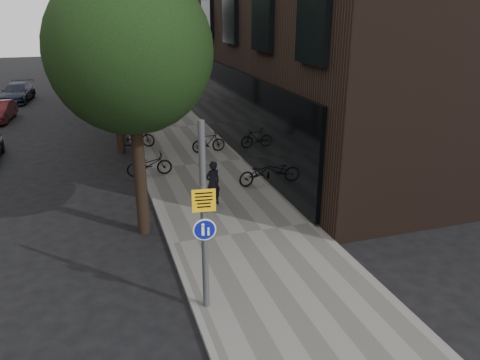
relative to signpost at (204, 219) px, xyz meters
name	(u,v)px	position (x,y,z in m)	size (l,w,h in m)	color
ground	(282,300)	(1.74, -0.19, -2.26)	(120.00, 120.00, 0.00)	black
sidewalk	(196,165)	(1.99, 9.81, -2.20)	(4.50, 60.00, 0.12)	slate
curb_edge	(143,170)	(-0.26, 9.81, -2.20)	(0.15, 60.00, 0.13)	slate
street_tree_near	(133,58)	(-0.79, 4.45, 2.85)	(4.40, 4.40, 7.50)	black
street_tree_mid	(113,38)	(-0.79, 12.95, 2.85)	(5.00, 5.00, 7.80)	black
street_tree_far	(103,28)	(-0.79, 21.95, 2.85)	(5.00, 5.00, 7.80)	black
signpost	(204,219)	(0.00, 0.00, 0.00)	(0.49, 0.14, 4.24)	#595B5E
pedestrian	(213,183)	(1.59, 5.43, -1.38)	(0.56, 0.37, 1.53)	black
parked_bike_facade_near	(260,172)	(3.74, 6.75, -1.68)	(0.61, 1.76, 0.92)	black
parked_bike_facade_far	(209,142)	(2.92, 11.30, -1.68)	(0.44, 1.54, 0.93)	black
parked_bike_curb_near	(149,164)	(-0.06, 8.96, -1.68)	(0.61, 1.76, 0.92)	black
parked_bike_curb_far	(137,136)	(-0.06, 13.16, -1.64)	(0.47, 1.66, 1.00)	black
parked_car_far	(17,93)	(-6.83, 27.51, -1.63)	(1.78, 4.39, 1.27)	#1B1E30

